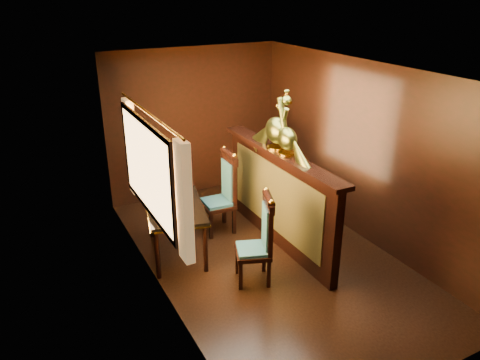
{
  "coord_description": "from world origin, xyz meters",
  "views": [
    {
      "loc": [
        -2.84,
        -4.64,
        3.41
      ],
      "look_at": [
        -0.28,
        0.29,
        1.08
      ],
      "focal_mm": 35.0,
      "sensor_mm": 36.0,
      "label": 1
    }
  ],
  "objects": [
    {
      "name": "ground",
      "position": [
        0.0,
        0.0,
        0.0
      ],
      "size": [
        5.0,
        5.0,
        0.0
      ],
      "primitive_type": "plane",
      "color": "black",
      "rests_on": "ground"
    },
    {
      "name": "room_shell",
      "position": [
        -0.09,
        0.02,
        1.58
      ],
      "size": [
        3.04,
        5.04,
        2.52
      ],
      "color": "black",
      "rests_on": "ground"
    },
    {
      "name": "partition",
      "position": [
        0.32,
        0.3,
        0.71
      ],
      "size": [
        0.26,
        2.7,
        1.36
      ],
      "color": "black",
      "rests_on": "ground"
    },
    {
      "name": "dining_table",
      "position": [
        -1.05,
        0.67,
        0.65
      ],
      "size": [
        1.0,
        1.36,
        0.92
      ],
      "rotation": [
        0.0,
        0.0,
        -0.23
      ],
      "color": "black",
      "rests_on": "ground"
    },
    {
      "name": "chair_left",
      "position": [
        -0.35,
        -0.41,
        0.61
      ],
      "size": [
        0.55,
        0.56,
        1.17
      ],
      "rotation": [
        0.0,
        0.0,
        -0.36
      ],
      "color": "black",
      "rests_on": "ground"
    },
    {
      "name": "chair_right",
      "position": [
        -0.18,
        0.98,
        0.65
      ],
      "size": [
        0.46,
        0.5,
        1.25
      ],
      "rotation": [
        0.0,
        0.0,
        -0.04
      ],
      "color": "black",
      "rests_on": "ground"
    },
    {
      "name": "peacock_left",
      "position": [
        0.33,
        0.15,
        1.72
      ],
      "size": [
        0.22,
        0.6,
        0.71
      ],
      "primitive_type": null,
      "color": "#1A4F2C",
      "rests_on": "partition"
    },
    {
      "name": "peacock_right",
      "position": [
        0.33,
        0.4,
        1.78
      ],
      "size": [
        0.27,
        0.71,
        0.84
      ],
      "primitive_type": null,
      "color": "#1A4F2C",
      "rests_on": "partition"
    }
  ]
}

